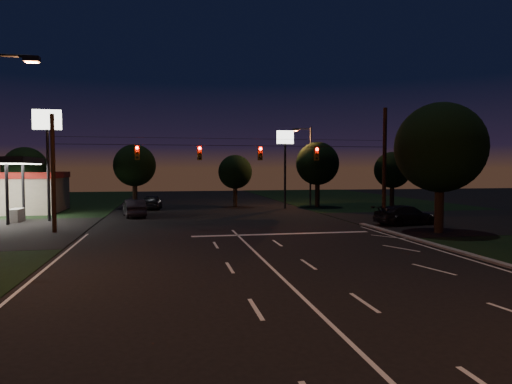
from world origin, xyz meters
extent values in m
plane|color=black|center=(0.00, 0.00, 0.00)|extent=(140.00, 140.00, 0.00)
cube|color=black|center=(20.00, 16.00, 0.00)|extent=(20.00, 16.00, 0.02)
cube|color=silver|center=(0.00, -6.00, 0.01)|extent=(0.14, 40.00, 0.01)
cube|color=silver|center=(3.00, 11.50, 0.01)|extent=(12.00, 0.50, 0.01)
cylinder|color=black|center=(12.00, 15.00, 0.00)|extent=(0.30, 0.30, 9.00)
cylinder|color=black|center=(-12.00, 15.00, 0.00)|extent=(0.28, 0.28, 8.00)
cylinder|color=black|center=(0.00, 15.00, 6.00)|extent=(24.00, 0.03, 0.03)
cylinder|color=black|center=(0.00, 15.00, 6.50)|extent=(24.00, 0.02, 0.02)
cube|color=#3F3307|center=(-6.50, 15.00, 5.45)|extent=(0.32, 0.26, 1.00)
sphere|color=#FF0705|center=(-6.50, 14.84, 5.78)|extent=(0.22, 0.22, 0.22)
sphere|color=black|center=(-6.50, 14.84, 5.45)|extent=(0.20, 0.20, 0.20)
sphere|color=black|center=(-6.50, 14.84, 5.12)|extent=(0.20, 0.20, 0.20)
cube|color=#3F3307|center=(-2.20, 15.00, 5.45)|extent=(0.32, 0.26, 1.00)
sphere|color=#FF0705|center=(-2.20, 14.84, 5.78)|extent=(0.22, 0.22, 0.22)
sphere|color=black|center=(-2.20, 14.84, 5.45)|extent=(0.20, 0.20, 0.20)
sphere|color=black|center=(-2.20, 14.84, 5.12)|extent=(0.20, 0.20, 0.20)
cube|color=#3F3307|center=(2.20, 15.00, 5.45)|extent=(0.32, 0.26, 1.00)
sphere|color=#FF0705|center=(2.20, 14.84, 5.78)|extent=(0.22, 0.22, 0.22)
sphere|color=black|center=(2.20, 14.84, 5.45)|extent=(0.20, 0.20, 0.20)
sphere|color=black|center=(2.20, 14.84, 5.12)|extent=(0.20, 0.20, 0.20)
cube|color=#3F3307|center=(6.50, 15.00, 5.45)|extent=(0.32, 0.26, 1.00)
sphere|color=#FF0705|center=(6.50, 14.84, 5.78)|extent=(0.22, 0.22, 0.22)
sphere|color=black|center=(6.50, 14.84, 5.45)|extent=(0.20, 0.20, 0.20)
sphere|color=black|center=(6.50, 14.84, 5.12)|extent=(0.20, 0.20, 0.20)
cube|color=gray|center=(-16.50, 22.00, 0.55)|extent=(0.80, 2.00, 1.10)
cylinder|color=black|center=(-16.50, 20.00, 2.40)|extent=(0.24, 0.24, 4.80)
cylinder|color=black|center=(-16.50, 24.00, 2.40)|extent=(0.24, 0.24, 4.80)
cylinder|color=black|center=(-14.00, 22.00, 3.75)|extent=(0.24, 0.24, 7.50)
cube|color=white|center=(-14.00, 22.00, 8.30)|extent=(2.20, 0.30, 1.60)
cylinder|color=black|center=(8.00, 30.00, 3.50)|extent=(0.24, 0.24, 7.00)
cube|color=white|center=(8.00, 30.00, 7.70)|extent=(1.80, 0.30, 1.40)
cylinder|color=black|center=(-10.60, 2.00, 8.80)|extent=(1.80, 0.12, 0.12)
cube|color=black|center=(-9.70, 2.00, 8.70)|extent=(0.60, 0.35, 0.22)
cube|color=orange|center=(-9.70, 2.00, 8.58)|extent=(0.45, 0.25, 0.04)
cylinder|color=black|center=(11.50, 32.00, 4.50)|extent=(0.20, 0.20, 9.00)
cylinder|color=black|center=(10.60, 32.00, 8.80)|extent=(1.80, 0.12, 0.12)
cube|color=black|center=(9.70, 32.00, 8.70)|extent=(0.60, 0.35, 0.22)
cube|color=orange|center=(9.70, 32.00, 8.58)|extent=(0.45, 0.25, 0.04)
cylinder|color=black|center=(13.50, 10.00, 2.00)|extent=(0.60, 0.60, 4.00)
sphere|color=black|center=(13.50, 10.00, 5.76)|extent=(6.00, 6.00, 6.00)
sphere|color=black|center=(14.10, 10.45, 5.58)|extent=(4.50, 4.50, 4.50)
sphere|color=black|center=(12.90, 10.30, 5.62)|extent=(4.20, 4.20, 4.20)
cylinder|color=black|center=(-18.00, 30.00, 1.50)|extent=(0.49, 0.49, 3.00)
sphere|color=black|center=(-18.00, 30.00, 4.32)|extent=(4.20, 4.20, 4.20)
sphere|color=black|center=(-17.58, 30.32, 4.19)|extent=(3.15, 3.15, 3.15)
sphere|color=black|center=(-18.42, 30.21, 4.23)|extent=(2.94, 2.94, 2.94)
cylinder|color=black|center=(-8.00, 34.00, 1.62)|extent=(0.52, 0.52, 3.25)
sphere|color=black|center=(-8.00, 34.00, 4.68)|extent=(4.60, 4.60, 4.60)
sphere|color=black|center=(-7.54, 34.34, 4.54)|extent=(3.45, 3.45, 3.45)
sphere|color=black|center=(-8.46, 34.23, 4.58)|extent=(3.22, 3.22, 3.22)
cylinder|color=black|center=(3.00, 33.00, 1.38)|extent=(0.47, 0.47, 2.75)
sphere|color=black|center=(3.00, 33.00, 3.96)|extent=(3.80, 3.80, 3.80)
sphere|color=black|center=(3.38, 33.28, 3.85)|extent=(2.85, 2.85, 2.85)
sphere|color=black|center=(2.62, 33.19, 3.87)|extent=(2.66, 2.66, 2.66)
cylinder|color=black|center=(12.00, 31.00, 1.70)|extent=(0.53, 0.53, 3.40)
sphere|color=black|center=(12.00, 31.00, 4.90)|extent=(4.80, 4.80, 4.80)
sphere|color=black|center=(12.48, 31.36, 4.75)|extent=(3.60, 3.60, 3.60)
sphere|color=black|center=(11.52, 31.24, 4.79)|extent=(3.36, 3.36, 3.36)
cylinder|color=black|center=(20.00, 29.00, 1.45)|extent=(0.48, 0.48, 2.90)
sphere|color=black|center=(20.00, 29.00, 4.18)|extent=(4.00, 4.00, 4.00)
sphere|color=black|center=(20.40, 29.30, 4.06)|extent=(3.00, 3.00, 3.00)
sphere|color=black|center=(19.60, 29.20, 4.09)|extent=(2.80, 2.80, 2.80)
imported|color=black|center=(-6.11, 31.90, 0.78)|extent=(2.19, 4.70, 1.56)
imported|color=black|center=(-7.43, 24.51, 0.79)|extent=(2.47, 5.00, 1.57)
imported|color=black|center=(13.57, 14.41, 0.76)|extent=(5.53, 3.01, 1.52)
camera|label=1|loc=(-4.44, -17.68, 4.37)|focal=32.00mm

